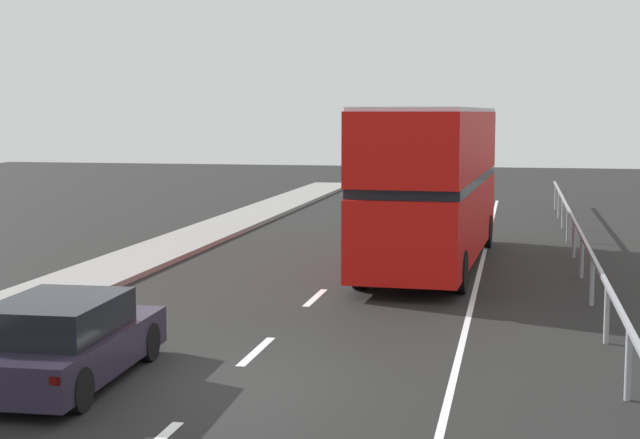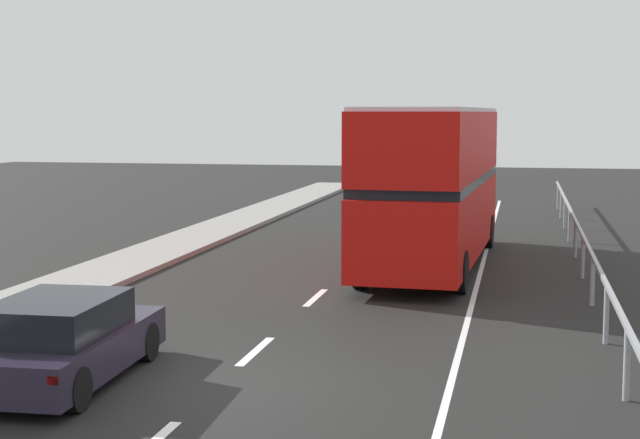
{
  "view_description": "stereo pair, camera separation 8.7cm",
  "coord_description": "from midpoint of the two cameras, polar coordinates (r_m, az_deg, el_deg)",
  "views": [
    {
      "loc": [
        4.39,
        -13.89,
        4.15
      ],
      "look_at": [
        0.37,
        5.64,
        1.92
      ],
      "focal_mm": 53.95,
      "sensor_mm": 36.0,
      "label": 1
    },
    {
      "loc": [
        4.48,
        -13.87,
        4.15
      ],
      "look_at": [
        0.37,
        5.64,
        1.92
      ],
      "focal_mm": 53.95,
      "sensor_mm": 36.0,
      "label": 2
    }
  ],
  "objects": [
    {
      "name": "ground_plane",
      "position": [
        15.16,
        -5.68,
        -9.72
      ],
      "size": [
        74.92,
        120.0,
        0.1
      ],
      "primitive_type": "cube",
      "color": "black"
    },
    {
      "name": "lane_paint_markings",
      "position": [
        22.64,
        6.22,
        -4.21
      ],
      "size": [
        3.62,
        46.0,
        0.01
      ],
      "color": "silver",
      "rests_on": "ground"
    },
    {
      "name": "bridge_side_railing",
      "position": [
        23.16,
        15.7,
        -1.95
      ],
      "size": [
        0.1,
        42.0,
        1.1
      ],
      "color": "gray",
      "rests_on": "ground"
    },
    {
      "name": "double_decker_bus_red",
      "position": [
        26.05,
        6.84,
        2.24
      ],
      "size": [
        3.03,
        10.96,
        4.26
      ],
      "rotation": [
        0.0,
        0.0,
        -0.04
      ],
      "color": "red",
      "rests_on": "ground"
    },
    {
      "name": "hatchback_car_near",
      "position": [
        15.38,
        -14.92,
        -6.99
      ],
      "size": [
        2.0,
        4.3,
        1.34
      ],
      "rotation": [
        0.0,
        0.0,
        0.04
      ],
      "color": "#231D2D",
      "rests_on": "ground"
    }
  ]
}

